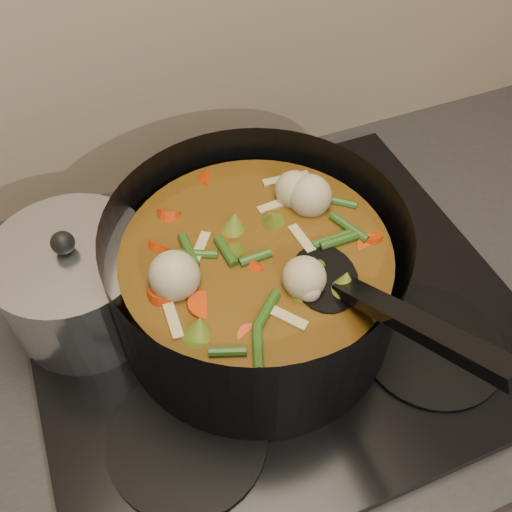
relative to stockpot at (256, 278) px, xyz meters
name	(u,v)px	position (x,y,z in m)	size (l,w,h in m)	color
counter	(268,444)	(0.03, 0.00, -0.55)	(2.64, 0.64, 0.91)	brown
stovetop	(273,310)	(0.03, 0.00, -0.09)	(0.62, 0.54, 0.03)	black
stockpot	(256,278)	(0.00, 0.00, 0.00)	(0.36, 0.46, 0.25)	black
saucepan	(79,284)	(-0.20, 0.08, -0.01)	(0.19, 0.19, 0.16)	silver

